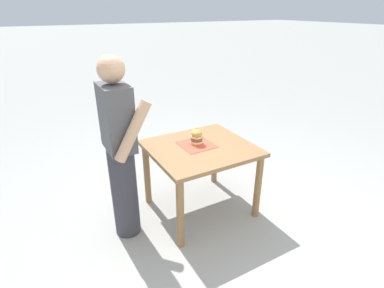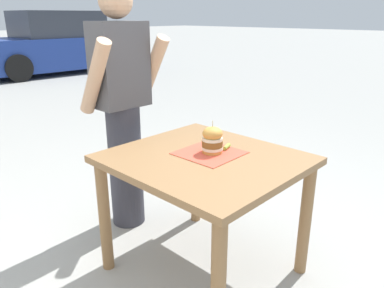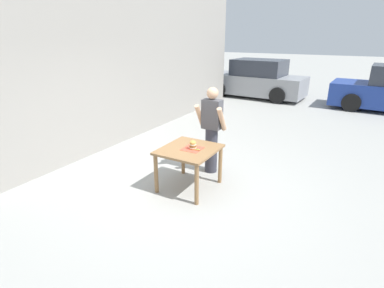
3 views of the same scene
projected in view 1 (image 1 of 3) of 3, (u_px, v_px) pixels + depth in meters
name	position (u px, v px, depth m)	size (l,w,h in m)	color
ground_plane	(200.00, 208.00, 3.30)	(80.00, 80.00, 0.00)	#9E9E99
patio_table	(201.00, 157.00, 3.04)	(0.92, 1.00, 0.75)	olive
serving_paper	(197.00, 145.00, 3.03)	(0.33, 0.33, 0.00)	#D64C38
sandwich	(197.00, 137.00, 3.01)	(0.12, 0.12, 0.19)	gold
pickle_spear	(193.00, 139.00, 3.13)	(0.02, 0.02, 0.07)	#8EA83D
diner_across_table	(120.00, 150.00, 2.60)	(0.55, 0.35, 1.69)	#33333D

